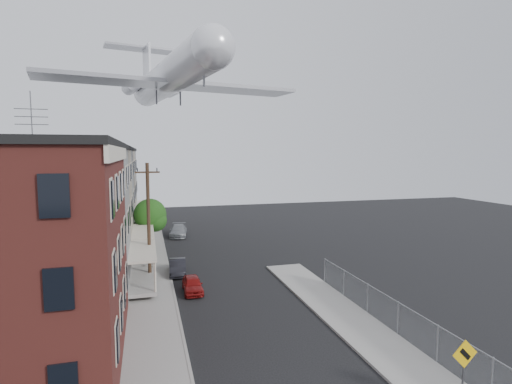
# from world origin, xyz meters

# --- Properties ---
(sidewalk_left) EXTENTS (3.00, 62.00, 0.12)m
(sidewalk_left) POSITION_xyz_m (-5.50, 24.00, 0.06)
(sidewalk_left) COLOR gray
(sidewalk_left) RESTS_ON ground
(sidewalk_right) EXTENTS (3.00, 26.00, 0.12)m
(sidewalk_right) POSITION_xyz_m (5.50, 6.00, 0.06)
(sidewalk_right) COLOR gray
(sidewalk_right) RESTS_ON ground
(curb_left) EXTENTS (0.15, 62.00, 0.14)m
(curb_left) POSITION_xyz_m (-4.05, 24.00, 0.07)
(curb_left) COLOR gray
(curb_left) RESTS_ON ground
(curb_right) EXTENTS (0.15, 26.00, 0.14)m
(curb_right) POSITION_xyz_m (4.05, 6.00, 0.07)
(curb_right) COLOR gray
(curb_right) RESTS_ON ground
(corner_building) EXTENTS (10.31, 12.30, 12.15)m
(corner_building) POSITION_xyz_m (-12.00, 7.00, 5.16)
(corner_building) COLOR #371511
(corner_building) RESTS_ON ground
(row_house_a) EXTENTS (11.98, 7.00, 10.30)m
(row_house_a) POSITION_xyz_m (-11.96, 16.50, 5.13)
(row_house_a) COLOR slate
(row_house_a) RESTS_ON ground
(row_house_b) EXTENTS (11.98, 7.00, 10.30)m
(row_house_b) POSITION_xyz_m (-11.96, 23.50, 5.13)
(row_house_b) COLOR gray
(row_house_b) RESTS_ON ground
(row_house_c) EXTENTS (11.98, 7.00, 10.30)m
(row_house_c) POSITION_xyz_m (-11.96, 30.50, 5.13)
(row_house_c) COLOR slate
(row_house_c) RESTS_ON ground
(row_house_d) EXTENTS (11.98, 7.00, 10.30)m
(row_house_d) POSITION_xyz_m (-11.96, 37.50, 5.13)
(row_house_d) COLOR gray
(row_house_d) RESTS_ON ground
(row_house_e) EXTENTS (11.98, 7.00, 10.30)m
(row_house_e) POSITION_xyz_m (-11.96, 44.50, 5.13)
(row_house_e) COLOR slate
(row_house_e) RESTS_ON ground
(chainlink_fence) EXTENTS (0.06, 18.06, 1.90)m
(chainlink_fence) POSITION_xyz_m (7.00, 5.00, 1.00)
(chainlink_fence) COLOR gray
(chainlink_fence) RESTS_ON ground
(warning_sign) EXTENTS (1.10, 0.11, 2.80)m
(warning_sign) POSITION_xyz_m (5.60, -1.03, 1.88)
(warning_sign) COLOR #515156
(warning_sign) RESTS_ON ground
(utility_pole) EXTENTS (1.80, 0.26, 9.00)m
(utility_pole) POSITION_xyz_m (-5.60, 18.00, 4.67)
(utility_pole) COLOR black
(utility_pole) RESTS_ON ground
(street_tree) EXTENTS (3.22, 3.20, 5.20)m
(street_tree) POSITION_xyz_m (-5.27, 27.92, 3.45)
(street_tree) COLOR black
(street_tree) RESTS_ON ground
(car_near) EXTENTS (1.35, 3.28, 1.11)m
(car_near) POSITION_xyz_m (-2.76, 14.68, 0.56)
(car_near) COLOR maroon
(car_near) RESTS_ON ground
(car_mid) EXTENTS (1.50, 3.70, 1.20)m
(car_mid) POSITION_xyz_m (-3.44, 19.18, 0.60)
(car_mid) COLOR black
(car_mid) RESTS_ON ground
(car_far) EXTENTS (2.42, 4.77, 1.32)m
(car_far) POSITION_xyz_m (-2.20, 34.09, 0.66)
(car_far) COLOR gray
(car_far) RESTS_ON ground
(airplane) EXTENTS (21.82, 24.92, 7.16)m
(airplane) POSITION_xyz_m (-3.51, 24.02, 16.37)
(airplane) COLOR silver
(airplane) RESTS_ON ground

